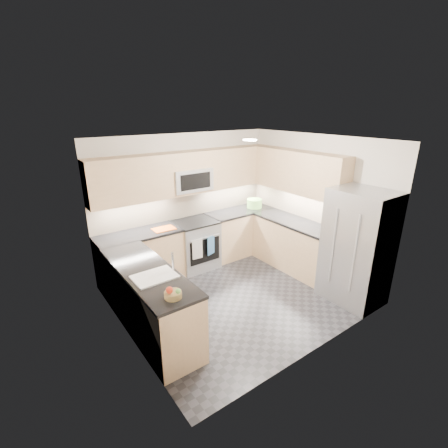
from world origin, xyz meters
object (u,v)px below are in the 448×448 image
Objects in this scene: utensil_bowl at (254,203)px; cutting_board at (164,229)px; fruit_basket at (173,295)px; refrigerator at (357,247)px; microwave at (190,179)px; gas_range at (196,245)px.

utensil_bowl is 0.84× the size of cutting_board.
cutting_board is at bearing 66.63° from fruit_basket.
refrigerator is 3.17m from cutting_board.
microwave is 2.77m from fruit_basket.
cutting_board reaches higher than gas_range.
utensil_bowl is 2.11m from cutting_board.
refrigerator is 9.15× the size of fruit_basket.
microwave is at bearing 119.62° from refrigerator.
utensil_bowl reaches higher than gas_range.
utensil_bowl is at bearing 34.67° from fruit_basket.
utensil_bowl reaches higher than fruit_basket.
refrigerator is at bearing -60.38° from microwave.
utensil_bowl is at bearing 89.95° from refrigerator.
gas_range is at bearing 5.08° from cutting_board.
fruit_basket reaches higher than cutting_board.
fruit_basket is (-2.97, 0.36, 0.08)m from refrigerator.
microwave is 1.02m from cutting_board.
gas_range is 2.86m from refrigerator.
cutting_board is 2.19m from fruit_basket.
gas_range is at bearing 179.74° from utensil_bowl.
gas_range is 0.82m from cutting_board.
fruit_basket is (-2.98, -2.06, -0.05)m from utensil_bowl.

